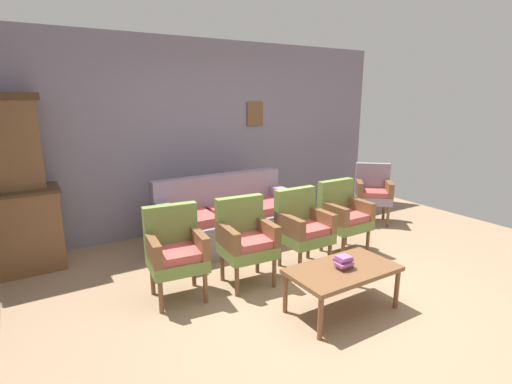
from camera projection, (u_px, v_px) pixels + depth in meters
ground_plane at (315, 299)px, 3.77m from camera, size 7.68×7.68×0.00m
wall_back_with_decor at (201, 136)px, 5.62m from camera, size 6.40×0.09×2.70m
side_cabinet at (6, 233)px, 4.24m from camera, size 1.16×0.55×0.93m
floral_couch at (229, 221)px, 5.09m from camera, size 1.84×0.80×0.90m
armchair_near_cabinet at (175, 249)px, 3.71m from camera, size 0.57×0.54×0.90m
armchair_by_doorway at (246, 237)px, 4.01m from camera, size 0.56×0.53×0.90m
armchair_row_middle at (303, 225)px, 4.38m from camera, size 0.52×0.49×0.90m
armchair_near_couch_end at (343, 214)px, 4.81m from camera, size 0.52×0.50×0.90m
wingback_chair_by_fireplace at (373, 190)px, 6.00m from camera, size 0.71×0.71×0.90m
coffee_table at (343, 272)px, 3.49m from camera, size 1.00×0.56×0.42m
book_stack_on_table at (344, 262)px, 3.46m from camera, size 0.16×0.14×0.12m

